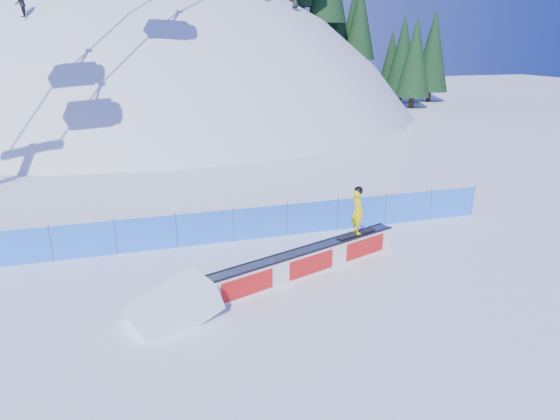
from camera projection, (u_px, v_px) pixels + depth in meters
name	position (u px, v px, depth m)	size (l,w,h in m)	color
ground	(231.00, 305.00, 13.56)	(160.00, 160.00, 0.00)	white
snow_hill	(164.00, 268.00, 57.45)	(64.00, 64.00, 64.00)	silver
treeline	(363.00, 16.00, 54.17)	(19.40, 11.03, 19.63)	#301E13
safety_fence	(205.00, 228.00, 17.45)	(22.05, 0.05, 1.30)	#276FF4
rail_box	(307.00, 262.00, 15.26)	(6.82, 2.85, 0.85)	white
snow_ramp	(174.00, 319.00, 12.91)	(2.12, 1.41, 0.80)	white
snowboarder	(357.00, 211.00, 16.03)	(1.55, 0.78, 1.61)	black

